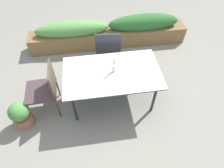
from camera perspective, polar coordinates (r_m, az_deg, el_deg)
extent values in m
plane|color=gray|center=(3.74, -0.70, -3.29)|extent=(12.00, 12.00, 0.00)
cube|color=silver|center=(3.13, 0.00, 3.36)|extent=(1.56, 0.92, 0.02)
cube|color=#232823|center=(3.15, 0.00, 3.10)|extent=(1.53, 0.91, 0.02)
cylinder|color=#232823|center=(3.21, -10.95, -6.86)|extent=(0.05, 0.05, 0.71)
cylinder|color=#232823|center=(3.33, 12.21, -4.10)|extent=(0.05, 0.05, 0.71)
cylinder|color=#232823|center=(3.64, -11.16, 2.09)|extent=(0.05, 0.05, 0.71)
cylinder|color=#232823|center=(3.75, 9.31, 4.25)|extent=(0.05, 0.05, 0.71)
cube|color=#353A32|center=(3.95, -1.10, 9.71)|extent=(0.53, 0.53, 0.04)
cube|color=#2D2D33|center=(3.60, -1.13, 10.82)|extent=(0.46, 0.09, 0.54)
cylinder|color=#2D2D33|center=(4.27, -4.06, 9.17)|extent=(0.03, 0.03, 0.44)
cylinder|color=#2D2D33|center=(4.27, 1.91, 9.27)|extent=(0.03, 0.03, 0.44)
cylinder|color=#2D2D33|center=(3.95, -4.22, 5.03)|extent=(0.03, 0.03, 0.44)
cylinder|color=#2D2D33|center=(3.95, 2.18, 5.13)|extent=(0.03, 0.03, 0.44)
cube|color=#473338|center=(3.42, -20.04, -1.89)|extent=(0.52, 0.52, 0.04)
cube|color=#4C3D2D|center=(3.20, -17.14, 1.36)|extent=(0.05, 0.47, 0.46)
cylinder|color=#4C3D2D|center=(3.53, -22.79, -7.64)|extent=(0.03, 0.03, 0.46)
cylinder|color=#4C3D2D|center=(3.80, -22.26, -1.93)|extent=(0.03, 0.03, 0.46)
cylinder|color=#4C3D2D|center=(3.42, -15.46, -6.80)|extent=(0.03, 0.03, 0.46)
cylinder|color=#4C3D2D|center=(3.70, -15.51, -0.99)|extent=(0.03, 0.03, 0.46)
cylinder|color=silver|center=(3.09, 0.47, 4.51)|extent=(0.05, 0.05, 0.13)
cylinder|color=#569347|center=(3.02, 0.71, 6.00)|extent=(0.01, 0.01, 0.16)
sphere|color=#EFCC4C|center=(2.97, 0.73, 7.15)|extent=(0.04, 0.04, 0.04)
cylinder|color=#569347|center=(3.04, 0.51, 5.52)|extent=(0.00, 0.01, 0.10)
sphere|color=pink|center=(3.01, 0.52, 6.22)|extent=(0.04, 0.04, 0.04)
cylinder|color=#569347|center=(3.02, 0.57, 5.90)|extent=(0.01, 0.01, 0.17)
sphere|color=#EFCC4C|center=(2.96, 0.58, 7.06)|extent=(0.03, 0.03, 0.03)
cube|color=brown|center=(4.73, -1.04, 13.49)|extent=(3.60, 0.44, 0.39)
ellipsoid|color=#569347|center=(4.55, -11.62, 15.37)|extent=(1.62, 0.40, 0.36)
ellipsoid|color=#2D662D|center=(4.70, 9.19, 17.28)|extent=(1.62, 0.40, 0.40)
cylinder|color=#9E6047|center=(3.64, -24.29, -9.42)|extent=(0.30, 0.30, 0.21)
sphere|color=#47843D|center=(3.45, -25.56, -7.31)|extent=(0.33, 0.33, 0.33)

